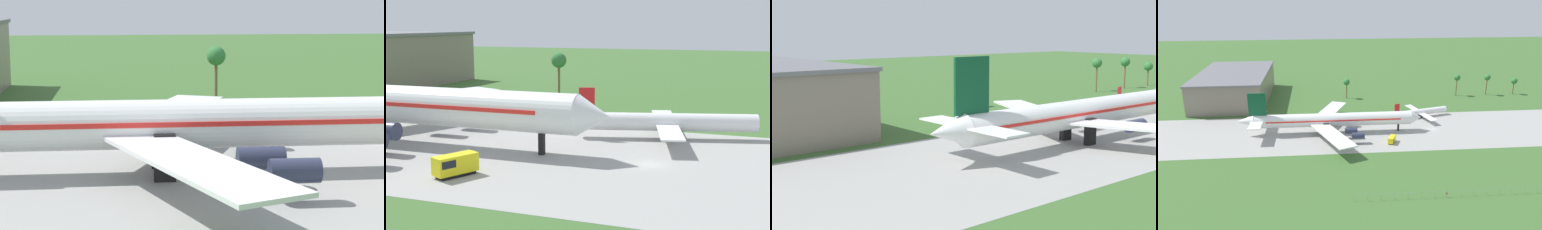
{
  "view_description": "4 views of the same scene",
  "coord_description": "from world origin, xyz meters",
  "views": [
    {
      "loc": [
        -50.73,
        -77.8,
        20.18
      ],
      "look_at": [
        -43.12,
        -0.06,
        6.89
      ],
      "focal_mm": 65.0,
      "sensor_mm": 36.0,
      "label": 1
    },
    {
      "loc": [
        14.06,
        -65.76,
        17.94
      ],
      "look_at": [
        -9.87,
        -0.06,
        5.89
      ],
      "focal_mm": 50.0,
      "sensor_mm": 36.0,
      "label": 2
    },
    {
      "loc": [
        -131.99,
        -66.88,
        22.71
      ],
      "look_at": [
        -76.37,
        -0.06,
        8.7
      ],
      "focal_mm": 50.0,
      "sensor_mm": 36.0,
      "label": 3
    },
    {
      "loc": [
        -49.7,
        -149.49,
        59.49
      ],
      "look_at": [
        -35.8,
        5.0,
        6.0
      ],
      "focal_mm": 35.0,
      "sensor_mm": 36.0,
      "label": 4
    }
  ],
  "objects": [
    {
      "name": "palm_tree_row",
      "position": [
        26.72,
        51.58,
        9.21
      ],
      "size": [
        100.77,
        3.6,
        12.35
      ],
      "color": "brown",
      "rests_on": "ground_plane"
    },
    {
      "name": "jet_airliner",
      "position": [
        -44.43,
        -0.06,
        5.83
      ],
      "size": [
        78.03,
        58.49,
        18.27
      ],
      "color": "white",
      "rests_on": "ground_plane"
    },
    {
      "name": "regional_aircraft",
      "position": [
        -1.16,
        16.18,
        2.62
      ],
      "size": [
        27.6,
        25.06,
        7.97
      ],
      "color": "white",
      "rests_on": "ground_plane"
    }
  ]
}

